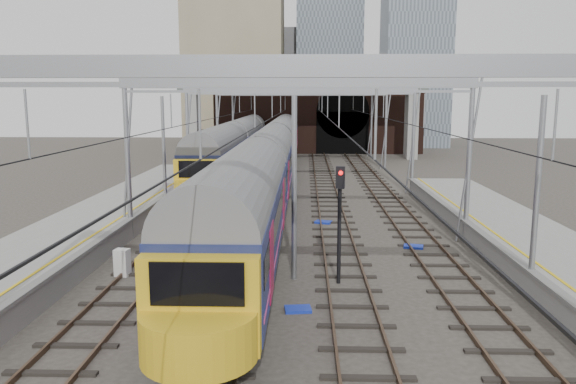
{
  "coord_description": "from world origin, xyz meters",
  "views": [
    {
      "loc": [
        0.41,
        -18.8,
        6.9
      ],
      "look_at": [
        -0.42,
        7.97,
        2.4
      ],
      "focal_mm": 35.0,
      "sensor_mm": 36.0,
      "label": 1
    }
  ],
  "objects_px": {
    "train_second": "(251,136)",
    "signal_near_centre": "(340,210)",
    "train_main": "(276,152)",
    "signal_near_left": "(193,244)",
    "relay_cabinet": "(122,262)"
  },
  "relations": [
    {
      "from": "train_second",
      "to": "signal_near_centre",
      "type": "distance_m",
      "value": 45.9
    },
    {
      "from": "train_main",
      "to": "signal_near_left",
      "type": "relative_size",
      "value": 14.66
    },
    {
      "from": "train_main",
      "to": "signal_near_centre",
      "type": "bearing_deg",
      "value": -81.67
    },
    {
      "from": "signal_near_centre",
      "to": "train_main",
      "type": "bearing_deg",
      "value": 109.67
    },
    {
      "from": "train_second",
      "to": "signal_near_centre",
      "type": "height_order",
      "value": "train_second"
    },
    {
      "from": "signal_near_left",
      "to": "signal_near_centre",
      "type": "distance_m",
      "value": 6.84
    },
    {
      "from": "train_second",
      "to": "signal_near_left",
      "type": "xyz_separation_m",
      "value": [
        3.29,
        -50.5,
        0.39
      ]
    },
    {
      "from": "relay_cabinet",
      "to": "signal_near_centre",
      "type": "bearing_deg",
      "value": 5.22
    },
    {
      "from": "train_main",
      "to": "train_second",
      "type": "bearing_deg",
      "value": 101.27
    },
    {
      "from": "signal_near_left",
      "to": "signal_near_centre",
      "type": "height_order",
      "value": "signal_near_left"
    },
    {
      "from": "train_main",
      "to": "signal_near_centre",
      "type": "relative_size",
      "value": 15.02
    },
    {
      "from": "train_second",
      "to": "signal_near_centre",
      "type": "relative_size",
      "value": 14.77
    },
    {
      "from": "signal_near_centre",
      "to": "relay_cabinet",
      "type": "bearing_deg",
      "value": -173.48
    },
    {
      "from": "train_main",
      "to": "signal_near_centre",
      "type": "height_order",
      "value": "train_main"
    },
    {
      "from": "train_main",
      "to": "signal_near_left",
      "type": "xyz_separation_m",
      "value": [
        -0.71,
        -30.43,
        0.36
      ]
    }
  ]
}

